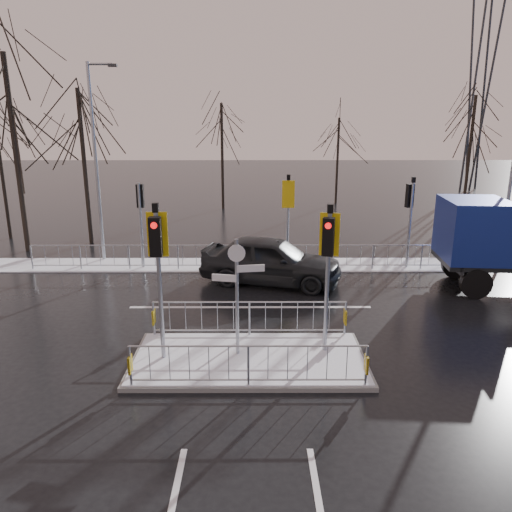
{
  "coord_description": "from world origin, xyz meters",
  "views": [
    {
      "loc": [
        0.15,
        -11.65,
        6.14
      ],
      "look_at": [
        0.19,
        3.7,
        1.8
      ],
      "focal_mm": 35.0,
      "sensor_mm": 36.0,
      "label": 1
    }
  ],
  "objects_px": {
    "traffic_island": "(249,348)",
    "street_lamp_left": "(97,156)",
    "car_far_lane": "(271,260)",
    "flatbed_truck": "(501,242)"
  },
  "relations": [
    {
      "from": "flatbed_truck",
      "to": "street_lamp_left",
      "type": "distance_m",
      "value": 16.13
    },
    {
      "from": "traffic_island",
      "to": "flatbed_truck",
      "type": "relative_size",
      "value": 0.83
    },
    {
      "from": "car_far_lane",
      "to": "flatbed_truck",
      "type": "distance_m",
      "value": 8.31
    },
    {
      "from": "traffic_island",
      "to": "flatbed_truck",
      "type": "height_order",
      "value": "traffic_island"
    },
    {
      "from": "car_far_lane",
      "to": "flatbed_truck",
      "type": "relative_size",
      "value": 0.73
    },
    {
      "from": "car_far_lane",
      "to": "street_lamp_left",
      "type": "relative_size",
      "value": 0.64
    },
    {
      "from": "car_far_lane",
      "to": "traffic_island",
      "type": "bearing_deg",
      "value": -171.3
    },
    {
      "from": "traffic_island",
      "to": "street_lamp_left",
      "type": "relative_size",
      "value": 0.73
    },
    {
      "from": "traffic_island",
      "to": "flatbed_truck",
      "type": "distance_m",
      "value": 10.75
    },
    {
      "from": "car_far_lane",
      "to": "flatbed_truck",
      "type": "height_order",
      "value": "flatbed_truck"
    }
  ]
}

